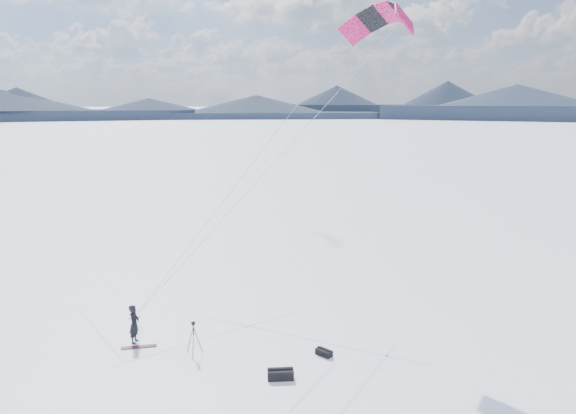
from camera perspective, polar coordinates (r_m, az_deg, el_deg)
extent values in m
plane|color=white|center=(23.40, -8.51, -15.19)|extent=(1800.00, 1800.00, 0.00)
cube|color=#181F33|center=(336.98, 26.78, 8.34)|extent=(145.33, 128.71, 4.85)
cone|color=#181F33|center=(336.93, 26.81, 8.75)|extent=(89.94, 89.94, 8.00)
cube|color=#181F33|center=(339.87, 10.42, 9.32)|extent=(156.07, 96.69, 4.85)
cone|color=#181F33|center=(339.83, 10.43, 9.73)|extent=(82.96, 82.96, 8.00)
cube|color=#181F33|center=(341.11, -5.91, 9.44)|extent=(152.94, 56.08, 4.85)
cone|color=#181F33|center=(341.06, -5.91, 9.85)|extent=(68.60, 68.60, 8.00)
cube|color=#181F33|center=(340.59, -22.18, 8.71)|extent=(156.25, 77.25, 4.85)
cone|color=#181F33|center=(340.54, -22.21, 9.12)|extent=(76.64, 76.64, 8.00)
cube|color=silver|center=(22.09, -17.38, -17.24)|extent=(3.52, 7.29, 0.01)
cube|color=silver|center=(23.98, -12.50, -14.66)|extent=(6.45, 7.79, 0.01)
cube|color=silver|center=(26.04, -8.46, -12.39)|extent=(11.66, 3.07, 0.01)
cube|color=silver|center=(21.02, -3.12, -18.26)|extent=(1.27, 5.91, 0.01)
imported|color=black|center=(25.57, -15.25, -13.13)|extent=(0.55, 0.70, 1.68)
cube|color=maroon|center=(25.06, -14.92, -13.58)|extent=(1.47, 0.35, 0.04)
cylinder|color=black|center=(23.74, -9.11, -13.19)|extent=(0.39, 0.17, 1.23)
cylinder|color=black|center=(23.79, -9.90, -13.16)|extent=(0.33, 0.28, 1.23)
cylinder|color=black|center=(23.51, -9.62, -13.45)|extent=(0.09, 0.40, 1.23)
cylinder|color=black|center=(23.51, -9.58, -12.31)|extent=(0.04, 0.04, 0.36)
cube|color=black|center=(23.42, -9.60, -11.77)|extent=(0.09, 0.09, 0.05)
cube|color=black|center=(23.38, -9.60, -11.56)|extent=(0.16, 0.13, 0.10)
cylinder|color=black|center=(23.47, -9.61, -11.47)|extent=(0.07, 0.10, 0.07)
cube|color=black|center=(21.76, -0.76, -16.64)|extent=(1.00, 0.54, 0.36)
cylinder|color=black|center=(21.66, -0.76, -16.16)|extent=(0.92, 0.18, 0.09)
cube|color=black|center=(23.57, 3.68, -14.54)|extent=(0.68, 0.75, 0.25)
cylinder|color=black|center=(23.51, 3.68, -14.22)|extent=(0.45, 0.57, 0.08)
cube|color=#C31457|center=(25.36, 11.72, 18.25)|extent=(1.26, 1.22, 1.44)
cube|color=black|center=(26.48, 11.25, 18.89)|extent=(0.97, 1.36, 1.17)
cube|color=#C31457|center=(27.57, 10.12, 18.92)|extent=(1.17, 1.36, 0.88)
cube|color=black|center=(28.50, 8.54, 18.38)|extent=(1.41, 1.27, 1.17)
cube|color=#C31457|center=(29.14, 6.76, 17.40)|extent=(1.60, 1.03, 1.44)
cylinder|color=gray|center=(23.77, -2.01, 3.89)|extent=(11.65, 0.16, 12.49)
cylinder|color=gray|center=(25.84, -3.65, 4.43)|extent=(10.77, 4.49, 12.49)
cylinder|color=black|center=(25.15, -15.38, -10.81)|extent=(0.54, 0.14, 0.03)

